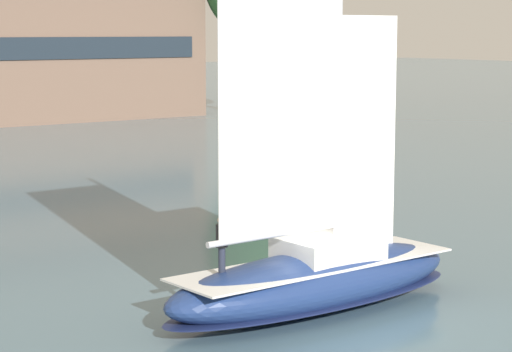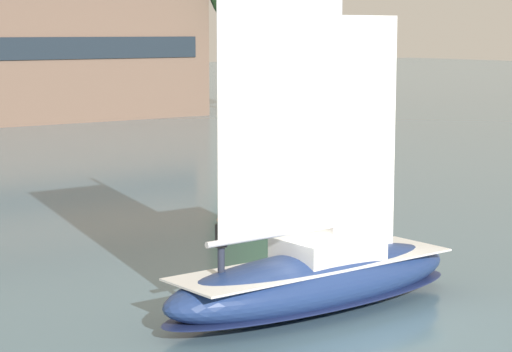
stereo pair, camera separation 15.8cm
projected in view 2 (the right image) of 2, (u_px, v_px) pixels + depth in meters
name	position (u px, v px, depth m)	size (l,w,h in m)	color
ground_plane	(314.00, 310.00, 29.91)	(400.00, 400.00, 0.00)	slate
waterfront_building	(16.00, 49.00, 94.54)	(34.04, 17.75, 12.97)	brown
sailboat_main	(315.00, 273.00, 29.75)	(10.84, 3.42, 14.74)	navy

